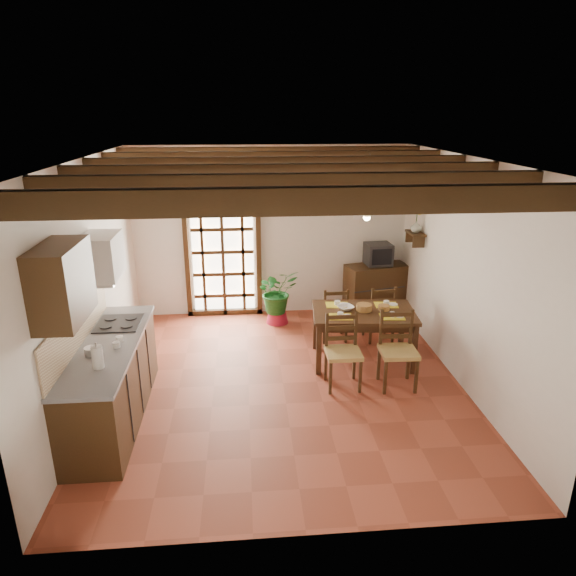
{
  "coord_description": "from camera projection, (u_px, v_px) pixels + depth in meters",
  "views": [
    {
      "loc": [
        -0.44,
        -5.79,
        3.31
      ],
      "look_at": [
        0.1,
        0.4,
        1.15
      ],
      "focal_mm": 32.0,
      "sensor_mm": 36.0,
      "label": 1
    }
  ],
  "objects": [
    {
      "name": "ground_plane",
      "position": [
        283.0,
        383.0,
        6.57
      ],
      "size": [
        5.0,
        5.0,
        0.0
      ],
      "primitive_type": "plane",
      "color": "brown"
    },
    {
      "name": "room_shell",
      "position": [
        282.0,
        246.0,
        5.97
      ],
      "size": [
        4.52,
        5.02,
        2.81
      ],
      "color": "silver",
      "rests_on": "ground_plane"
    },
    {
      "name": "ceiling_beams",
      "position": [
        282.0,
        169.0,
        5.69
      ],
      "size": [
        4.5,
        4.34,
        0.2
      ],
      "color": "black",
      "rests_on": "room_shell"
    },
    {
      "name": "french_door",
      "position": [
        223.0,
        247.0,
        8.42
      ],
      "size": [
        1.26,
        0.11,
        2.32
      ],
      "color": "white",
      "rests_on": "ground_plane"
    },
    {
      "name": "kitchen_counter",
      "position": [
        112.0,
        380.0,
        5.69
      ],
      "size": [
        0.64,
        2.25,
        1.38
      ],
      "color": "#332110",
      "rests_on": "ground_plane"
    },
    {
      "name": "upper_cabinet",
      "position": [
        62.0,
        283.0,
        4.57
      ],
      "size": [
        0.35,
        0.8,
        0.7
      ],
      "primitive_type": "cube",
      "color": "#332110",
      "rests_on": "room_shell"
    },
    {
      "name": "range_hood",
      "position": [
        102.0,
        258.0,
        5.79
      ],
      "size": [
        0.38,
        0.6,
        0.54
      ],
      "color": "white",
      "rests_on": "room_shell"
    },
    {
      "name": "counter_items",
      "position": [
        109.0,
        337.0,
        5.62
      ],
      "size": [
        0.5,
        1.43,
        0.25
      ],
      "color": "black",
      "rests_on": "kitchen_counter"
    },
    {
      "name": "dining_table",
      "position": [
        363.0,
        317.0,
        6.96
      ],
      "size": [
        1.44,
        0.99,
        0.74
      ],
      "rotation": [
        0.0,
        0.0,
        -0.09
      ],
      "color": "#372112",
      "rests_on": "ground_plane"
    },
    {
      "name": "chair_near_left",
      "position": [
        343.0,
        365.0,
        6.42
      ],
      "size": [
        0.43,
        0.41,
        0.93
      ],
      "rotation": [
        0.0,
        0.0,
        0.0
      ],
      "color": "#AB8C49",
      "rests_on": "ground_plane"
    },
    {
      "name": "chair_near_right",
      "position": [
        397.0,
        364.0,
        6.42
      ],
      "size": [
        0.46,
        0.44,
        0.97
      ],
      "rotation": [
        0.0,
        0.0,
        -0.03
      ],
      "color": "#AB8C49",
      "rests_on": "ground_plane"
    },
    {
      "name": "chair_far_left",
      "position": [
        333.0,
        323.0,
        7.75
      ],
      "size": [
        0.4,
        0.38,
        0.85
      ],
      "rotation": [
        0.0,
        0.0,
        3.17
      ],
      "color": "#AB8C49",
      "rests_on": "ground_plane"
    },
    {
      "name": "chair_far_right",
      "position": [
        379.0,
        322.0,
        7.75
      ],
      "size": [
        0.44,
        0.42,
        0.88
      ],
      "rotation": [
        0.0,
        0.0,
        3.23
      ],
      "color": "#AB8C49",
      "rests_on": "ground_plane"
    },
    {
      "name": "table_setting",
      "position": [
        364.0,
        310.0,
        6.93
      ],
      "size": [
        0.99,
        0.66,
        0.09
      ],
      "rotation": [
        0.0,
        0.0,
        -0.09
      ],
      "color": "gold",
      "rests_on": "dining_table"
    },
    {
      "name": "table_bowl",
      "position": [
        346.0,
        308.0,
        6.97
      ],
      "size": [
        0.27,
        0.27,
        0.05
      ],
      "primitive_type": "imported",
      "rotation": [
        0.0,
        0.0,
        0.33
      ],
      "color": "white",
      "rests_on": "dining_table"
    },
    {
      "name": "sideboard",
      "position": [
        376.0,
        290.0,
        8.67
      ],
      "size": [
        1.11,
        0.69,
        0.87
      ],
      "primitive_type": "cube",
      "rotation": [
        0.0,
        0.0,
        0.24
      ],
      "color": "#332110",
      "rests_on": "ground_plane"
    },
    {
      "name": "crt_tv",
      "position": [
        378.0,
        254.0,
        8.45
      ],
      "size": [
        0.44,
        0.41,
        0.35
      ],
      "rotation": [
        0.0,
        0.0,
        0.08
      ],
      "color": "black",
      "rests_on": "sideboard"
    },
    {
      "name": "fuse_box",
      "position": [
        362.0,
        210.0,
        8.45
      ],
      "size": [
        0.25,
        0.03,
        0.32
      ],
      "primitive_type": "cube",
      "color": "white",
      "rests_on": "room_shell"
    },
    {
      "name": "plant_pot",
      "position": [
        277.0,
        316.0,
        8.42
      ],
      "size": [
        0.37,
        0.37,
        0.22
      ],
      "primitive_type": "cone",
      "color": "maroon",
      "rests_on": "ground_plane"
    },
    {
      "name": "potted_plant",
      "position": [
        277.0,
        290.0,
        8.27
      ],
      "size": [
        2.1,
        1.96,
        1.89
      ],
      "primitive_type": "imported",
      "rotation": [
        0.0,
        0.0,
        0.36
      ],
      "color": "#144C19",
      "rests_on": "ground_plane"
    },
    {
      "name": "wall_shelf",
      "position": [
        415.0,
        236.0,
        7.76
      ],
      "size": [
        0.2,
        0.42,
        0.2
      ],
      "color": "#332110",
      "rests_on": "room_shell"
    },
    {
      "name": "shelf_vase",
      "position": [
        416.0,
        227.0,
        7.71
      ],
      "size": [
        0.15,
        0.15,
        0.15
      ],
      "primitive_type": "imported",
      "color": "#B2BFB2",
      "rests_on": "wall_shelf"
    },
    {
      "name": "shelf_flowers",
      "position": [
        417.0,
        213.0,
        7.64
      ],
      "size": [
        0.14,
        0.14,
        0.36
      ],
      "color": "gold",
      "rests_on": "shelf_vase"
    },
    {
      "name": "framed_picture",
      "position": [
        424.0,
        200.0,
        7.59
      ],
      "size": [
        0.03,
        0.32,
        0.32
      ],
      "color": "brown",
      "rests_on": "room_shell"
    },
    {
      "name": "pendant_lamp",
      "position": [
        367.0,
        211.0,
        6.59
      ],
      "size": [
        0.36,
        0.36,
        0.84
      ],
      "color": "black",
      "rests_on": "room_shell"
    }
  ]
}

